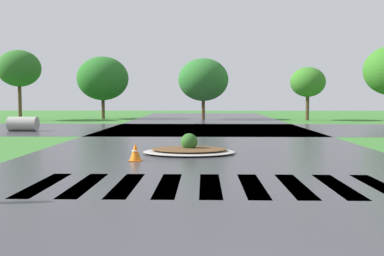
{
  "coord_description": "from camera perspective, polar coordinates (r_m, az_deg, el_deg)",
  "views": [
    {
      "loc": [
        -0.14,
        -4.2,
        1.89
      ],
      "look_at": [
        -0.51,
        10.23,
        0.92
      ],
      "focal_mm": 43.39,
      "sensor_mm": 36.0,
      "label": 1
    }
  ],
  "objects": [
    {
      "name": "drainage_pipe_stack",
      "position": [
        27.41,
        -20.05,
        0.48
      ],
      "size": [
        1.61,
        0.84,
        0.8
      ],
      "color": "#9E9B93",
      "rests_on": "ground"
    },
    {
      "name": "traffic_cone",
      "position": [
        13.79,
        -6.98,
        -2.98
      ],
      "size": [
        0.36,
        0.36,
        0.55
      ],
      "color": "orange",
      "rests_on": "ground"
    },
    {
      "name": "asphalt_cross_road",
      "position": [
        27.26,
        1.76,
        -0.14
      ],
      "size": [
        90.0,
        10.74,
        0.01
      ],
      "primitive_type": "cube",
      "color": "#35353A",
      "rests_on": "ground"
    },
    {
      "name": "crosswalk_stripes",
      "position": [
        9.98,
        2.25,
        -7.06
      ],
      "size": [
        7.65,
        2.86,
        0.01
      ],
      "color": "white",
      "rests_on": "ground"
    },
    {
      "name": "asphalt_roadway",
      "position": [
        14.32,
        2.01,
        -3.73
      ],
      "size": [
        11.93,
        80.0,
        0.01
      ],
      "primitive_type": "cube",
      "color": "#35353A",
      "rests_on": "ground"
    },
    {
      "name": "median_island",
      "position": [
        15.51,
        -0.35,
        -2.69
      ],
      "size": [
        3.08,
        2.37,
        0.68
      ],
      "color": "#9E9B93",
      "rests_on": "ground"
    },
    {
      "name": "background_treeline",
      "position": [
        38.45,
        5.69,
        6.41
      ],
      "size": [
        41.7,
        6.97,
        6.02
      ],
      "color": "#4C3823",
      "rests_on": "ground"
    }
  ]
}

